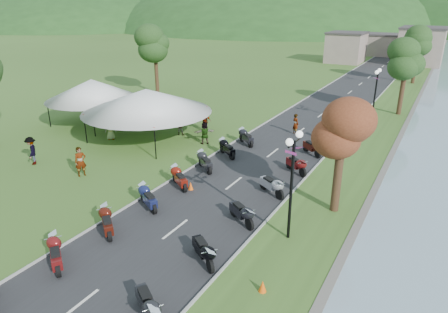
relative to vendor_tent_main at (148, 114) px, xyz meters
The scene contains 11 objects.
road 17.11m from the vendor_tent_main, 53.80° to the left, with size 7.00×120.00×0.02m, color #2A2A2C.
hills_backdrop 174.01m from the vendor_tent_main, 86.69° to the left, with size 360.00×120.00×76.00m, color #285621, non-canonical shape.
far_building 59.26m from the vendor_tent_main, 82.20° to the left, with size 18.00×16.00×5.00m, color gray.
moto_row_left 16.86m from the vendor_tent_main, 63.44° to the right, with size 2.60×37.30×1.10m, color #331411, non-canonical shape.
moto_row_right 13.46m from the vendor_tent_main, 19.59° to the right, with size 2.60×38.88×1.10m, color #331411, non-canonical shape.
vendor_tent_main is the anchor object (origin of this frame).
vendor_tent_side 6.90m from the vendor_tent_main, behind, with size 5.44×5.44×4.00m, color silver, non-canonical shape.
tree_lakeside 16.90m from the vendor_tent_main, 15.89° to the right, with size 2.42×2.42×6.73m, color #2A4F1E, non-canonical shape.
pedestrian_a 8.29m from the vendor_tent_main, 81.94° to the right, with size 0.70×0.51×1.91m, color slate.
pedestrian_b 3.25m from the vendor_tent_main, 48.93° to the left, with size 0.77×0.42×1.58m, color slate.
pedestrian_c 9.05m from the vendor_tent_main, 111.69° to the right, with size 1.24×0.51×1.91m, color slate.
Camera 1 is at (10.25, 2.61, 10.27)m, focal length 32.00 mm.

